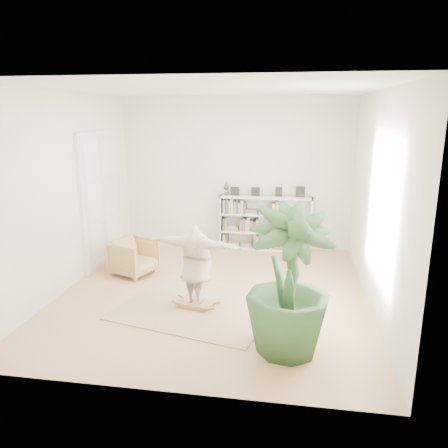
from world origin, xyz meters
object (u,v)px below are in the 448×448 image
(bookshelf, at_px, (265,224))
(armchair, at_px, (134,257))
(rocker_board, at_px, (197,304))
(person, at_px, (196,262))
(houseplant, at_px, (289,282))

(bookshelf, distance_m, armchair, 3.31)
(armchair, distance_m, rocker_board, 2.15)
(person, bearing_deg, rocker_board, 89.46)
(armchair, bearing_deg, bookshelf, -28.50)
(person, height_order, houseplant, houseplant)
(armchair, height_order, rocker_board, armchair)
(armchair, xyz_separation_m, rocker_board, (1.62, -1.38, -0.29))
(bookshelf, distance_m, person, 3.62)
(armchair, relative_size, houseplant, 0.39)
(bookshelf, relative_size, person, 1.31)
(bookshelf, height_order, houseplant, houseplant)
(rocker_board, height_order, person, person)
(armchair, relative_size, rocker_board, 1.30)
(houseplant, bearing_deg, armchair, 141.16)
(armchair, xyz_separation_m, person, (1.62, -1.38, 0.46))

